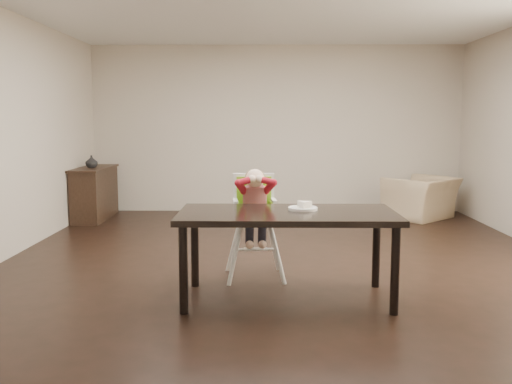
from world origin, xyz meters
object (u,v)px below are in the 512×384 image
(sideboard, at_px, (95,193))
(dining_table, at_px, (287,221))
(high_chair, at_px, (255,201))
(armchair, at_px, (421,191))

(sideboard, bearing_deg, dining_table, -54.54)
(dining_table, relative_size, high_chair, 1.72)
(dining_table, height_order, sideboard, sideboard)
(high_chair, height_order, sideboard, high_chair)
(dining_table, distance_m, high_chair, 0.75)
(high_chair, bearing_deg, sideboard, 122.99)
(dining_table, relative_size, sideboard, 1.43)
(armchair, height_order, sideboard, armchair)
(high_chair, bearing_deg, dining_table, -72.79)
(dining_table, height_order, high_chair, high_chair)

